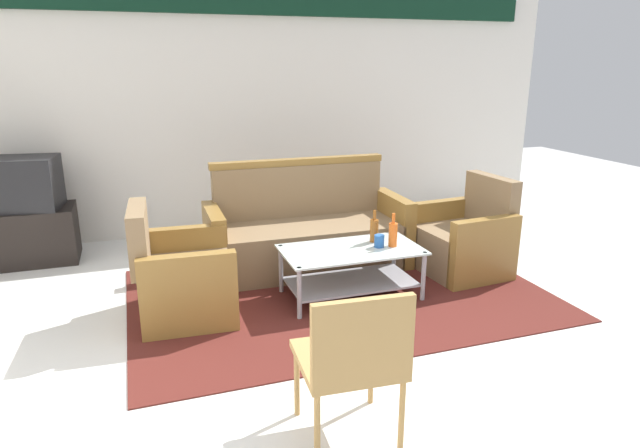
# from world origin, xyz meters

# --- Properties ---
(ground_plane) EXTENTS (14.00, 14.00, 0.00)m
(ground_plane) POSITION_xyz_m (0.00, 0.00, 0.00)
(ground_plane) COLOR white
(wall_back) EXTENTS (6.52, 0.19, 2.80)m
(wall_back) POSITION_xyz_m (0.00, 3.05, 1.48)
(wall_back) COLOR silver
(wall_back) RESTS_ON ground
(rug) EXTENTS (3.29, 2.18, 0.01)m
(rug) POSITION_xyz_m (-0.13, 0.89, 0.01)
(rug) COLOR #511E19
(rug) RESTS_ON ground
(couch) EXTENTS (1.81, 0.76, 0.96)m
(couch) POSITION_xyz_m (-0.19, 1.58, 0.32)
(couch) COLOR #7F6647
(couch) RESTS_ON rug
(armchair_left) EXTENTS (0.74, 0.80, 0.85)m
(armchair_left) POSITION_xyz_m (-1.37, 0.91, 0.29)
(armchair_left) COLOR #7F6647
(armchair_left) RESTS_ON rug
(armchair_right) EXTENTS (0.75, 0.81, 0.85)m
(armchair_right) POSITION_xyz_m (1.10, 1.01, 0.29)
(armchair_right) COLOR #7F6647
(armchair_right) RESTS_ON rug
(coffee_table) EXTENTS (1.10, 0.60, 0.40)m
(coffee_table) POSITION_xyz_m (-0.06, 0.82, 0.27)
(coffee_table) COLOR silver
(coffee_table) RESTS_ON rug
(bottle_brown) EXTENTS (0.07, 0.07, 0.27)m
(bottle_brown) POSITION_xyz_m (0.19, 0.93, 0.51)
(bottle_brown) COLOR brown
(bottle_brown) RESTS_ON coffee_table
(bottle_orange) EXTENTS (0.07, 0.07, 0.27)m
(bottle_orange) POSITION_xyz_m (0.28, 0.77, 0.51)
(bottle_orange) COLOR #D85919
(bottle_orange) RESTS_ON coffee_table
(cup) EXTENTS (0.08, 0.08, 0.10)m
(cup) POSITION_xyz_m (0.17, 0.79, 0.46)
(cup) COLOR #2659A5
(cup) RESTS_ON coffee_table
(tv_stand) EXTENTS (0.80, 0.50, 0.52)m
(tv_stand) POSITION_xyz_m (-2.60, 2.55, 0.26)
(tv_stand) COLOR black
(tv_stand) RESTS_ON ground
(television) EXTENTS (0.66, 0.52, 0.48)m
(television) POSITION_xyz_m (-2.60, 2.55, 0.76)
(television) COLOR black
(television) RESTS_ON tv_stand
(wicker_chair) EXTENTS (0.51, 0.51, 0.84)m
(wicker_chair) POSITION_xyz_m (-0.72, -0.84, 0.49)
(wicker_chair) COLOR #AD844C
(wicker_chair) RESTS_ON ground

